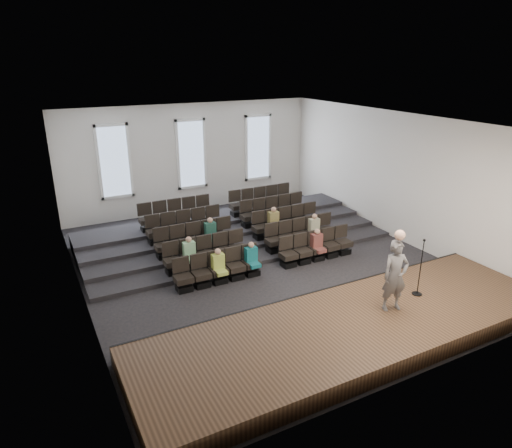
% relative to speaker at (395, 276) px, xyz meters
% --- Properties ---
extents(ground, '(14.00, 14.00, 0.00)m').
position_rel_speaker_xyz_m(ground, '(-1.27, 5.08, -1.49)').
color(ground, black).
rests_on(ground, ground).
extents(ceiling, '(12.00, 14.00, 0.02)m').
position_rel_speaker_xyz_m(ceiling, '(-1.27, 5.08, 3.52)').
color(ceiling, white).
rests_on(ceiling, ground).
extents(wall_back, '(12.00, 0.04, 5.00)m').
position_rel_speaker_xyz_m(wall_back, '(-1.27, 12.10, 1.01)').
color(wall_back, silver).
rests_on(wall_back, ground).
extents(wall_front, '(12.00, 0.04, 5.00)m').
position_rel_speaker_xyz_m(wall_front, '(-1.27, -1.94, 1.01)').
color(wall_front, silver).
rests_on(wall_front, ground).
extents(wall_left, '(0.04, 14.00, 5.00)m').
position_rel_speaker_xyz_m(wall_left, '(-7.29, 5.08, 1.01)').
color(wall_left, silver).
rests_on(wall_left, ground).
extents(wall_right, '(0.04, 14.00, 5.00)m').
position_rel_speaker_xyz_m(wall_right, '(4.75, 5.08, 1.01)').
color(wall_right, silver).
rests_on(wall_right, ground).
extents(stage, '(11.80, 3.60, 0.50)m').
position_rel_speaker_xyz_m(stage, '(-1.27, -0.02, -1.24)').
color(stage, '#4F3622').
rests_on(stage, ground).
extents(stage_lip, '(11.80, 0.06, 0.52)m').
position_rel_speaker_xyz_m(stage_lip, '(-1.27, 1.75, -1.24)').
color(stage_lip, black).
rests_on(stage_lip, ground).
extents(risers, '(11.80, 4.80, 0.60)m').
position_rel_speaker_xyz_m(risers, '(-1.27, 8.25, -1.30)').
color(risers, black).
rests_on(risers, ground).
extents(seating_rows, '(6.80, 4.70, 1.67)m').
position_rel_speaker_xyz_m(seating_rows, '(-1.27, 6.62, -0.81)').
color(seating_rows, black).
rests_on(seating_rows, ground).
extents(windows, '(8.44, 0.10, 3.24)m').
position_rel_speaker_xyz_m(windows, '(-1.27, 12.03, 1.21)').
color(windows, white).
rests_on(windows, wall_back).
extents(audience, '(5.45, 2.64, 1.10)m').
position_rel_speaker_xyz_m(audience, '(-1.37, 5.38, -0.68)').
color(audience, '#B1C54E').
rests_on(audience, seating_rows).
extents(speaker, '(0.81, 0.63, 1.98)m').
position_rel_speaker_xyz_m(speaker, '(0.00, 0.00, 0.00)').
color(speaker, '#585554').
rests_on(speaker, stage).
extents(mic_stand, '(0.29, 0.29, 1.72)m').
position_rel_speaker_xyz_m(mic_stand, '(1.23, 0.26, -0.48)').
color(mic_stand, black).
rests_on(mic_stand, stage).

